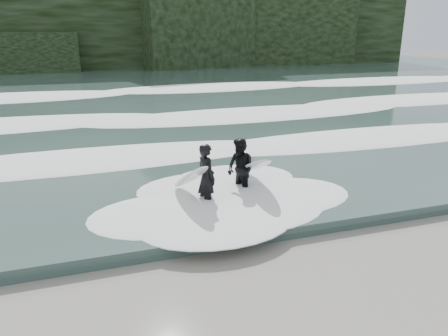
# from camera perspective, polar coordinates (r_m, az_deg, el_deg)

# --- Properties ---
(ground) EXTENTS (120.00, 120.00, 0.00)m
(ground) POSITION_cam_1_polar(r_m,az_deg,el_deg) (7.31, 14.26, -20.33)
(ground) COLOR #736B4F
(ground) RESTS_ON ground
(sea) EXTENTS (90.00, 52.00, 0.30)m
(sea) POSITION_cam_1_polar(r_m,az_deg,el_deg) (34.16, -12.72, 10.29)
(sea) COLOR #2F4540
(sea) RESTS_ON ground
(headland) EXTENTS (70.00, 9.00, 10.00)m
(headland) POSITION_cam_1_polar(r_m,az_deg,el_deg) (50.84, -15.26, 17.98)
(headland) COLOR black
(headland) RESTS_ON ground
(foam_near) EXTENTS (60.00, 3.20, 0.20)m
(foam_near) POSITION_cam_1_polar(r_m,az_deg,el_deg) (14.70, -4.42, 1.87)
(foam_near) COLOR white
(foam_near) RESTS_ON sea
(foam_mid) EXTENTS (60.00, 4.00, 0.24)m
(foam_mid) POSITION_cam_1_polar(r_m,az_deg,el_deg) (21.38, -9.02, 6.85)
(foam_mid) COLOR white
(foam_mid) RESTS_ON sea
(foam_far) EXTENTS (60.00, 4.80, 0.30)m
(foam_far) POSITION_cam_1_polar(r_m,az_deg,el_deg) (30.18, -11.93, 9.95)
(foam_far) COLOR white
(foam_far) RESTS_ON sea
(surfer_left) EXTENTS (1.10, 1.83, 1.75)m
(surfer_left) POSITION_cam_1_polar(r_m,az_deg,el_deg) (10.90, -2.70, -1.24)
(surfer_left) COLOR black
(surfer_left) RESTS_ON ground
(surfer_right) EXTENTS (1.29, 2.21, 1.67)m
(surfer_right) POSITION_cam_1_polar(r_m,az_deg,el_deg) (11.66, 2.47, -0.11)
(surfer_right) COLOR black
(surfer_right) RESTS_ON ground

